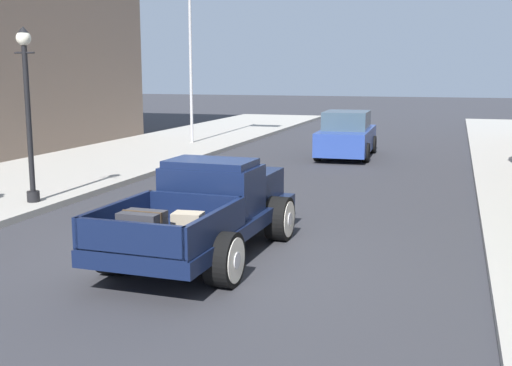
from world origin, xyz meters
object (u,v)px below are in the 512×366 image
(street_lamp_near, at_px, (27,102))
(flagpole, at_px, (195,2))
(hotrod_truck_navy, at_px, (210,208))
(car_background_blue, at_px, (347,136))

(street_lamp_near, xyz_separation_m, flagpole, (-1.17, 12.29, 3.39))
(hotrod_truck_navy, relative_size, flagpole, 0.54)
(car_background_blue, xyz_separation_m, flagpole, (-6.44, 1.49, 5.00))
(car_background_blue, height_order, flagpole, flagpole)
(car_background_blue, distance_m, street_lamp_near, 12.13)
(street_lamp_near, height_order, flagpole, flagpole)
(hotrod_truck_navy, height_order, car_background_blue, car_background_blue)
(hotrod_truck_navy, xyz_separation_m, street_lamp_near, (-5.08, 2.04, 1.63))
(street_lamp_near, bearing_deg, hotrod_truck_navy, -21.87)
(hotrod_truck_navy, distance_m, street_lamp_near, 5.71)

